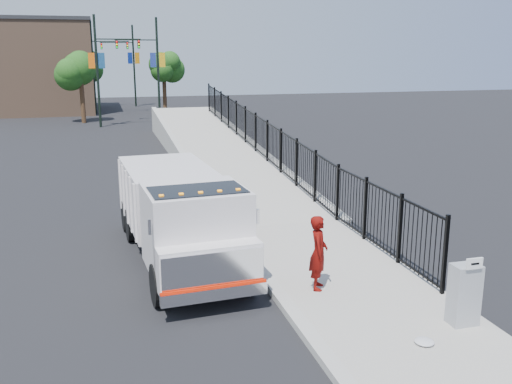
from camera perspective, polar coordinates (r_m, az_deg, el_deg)
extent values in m
plane|color=black|center=(14.02, 1.02, -8.91)|extent=(120.00, 120.00, 0.00)
cube|color=#9E998E|center=(12.96, 11.93, -10.91)|extent=(3.55, 12.00, 0.12)
cube|color=#ADAAA3|center=(12.25, 3.70, -12.04)|extent=(0.30, 12.00, 0.16)
cube|color=#9E998E|center=(29.49, -3.75, 3.23)|extent=(3.95, 24.06, 3.19)
cube|color=black|center=(25.84, 1.12, 3.77)|extent=(0.10, 28.00, 1.80)
cube|color=black|center=(15.55, -7.82, -4.64)|extent=(1.38, 6.51, 0.21)
cube|color=silver|center=(13.22, -6.05, -3.60)|extent=(2.37, 2.24, 1.90)
cube|color=silver|center=(12.29, -4.71, -7.30)|extent=(2.27, 0.81, 0.95)
cube|color=silver|center=(11.97, -4.28, -7.88)|extent=(2.19, 0.22, 0.81)
cube|color=silver|center=(12.09, -4.15, -10.10)|extent=(2.29, 0.32, 0.27)
cube|color=red|center=(12.03, -4.16, -9.48)|extent=(2.28, 0.20, 0.06)
cube|color=black|center=(12.84, -5.87, -1.48)|extent=(2.17, 1.37, 0.81)
cube|color=silver|center=(16.46, -8.79, -0.20)|extent=(2.55, 4.14, 1.62)
cube|color=silver|center=(12.00, -10.60, -3.46)|extent=(0.06, 0.06, 0.33)
cube|color=silver|center=(12.54, 0.20, -2.46)|extent=(0.06, 0.06, 0.33)
cube|color=orange|center=(12.26, -9.45, -0.40)|extent=(0.10, 0.08, 0.06)
cube|color=orange|center=(12.34, -7.49, -0.24)|extent=(0.10, 0.08, 0.06)
cube|color=orange|center=(12.43, -5.56, -0.08)|extent=(0.10, 0.08, 0.06)
cube|color=orange|center=(12.53, -3.66, 0.07)|extent=(0.10, 0.08, 0.06)
cube|color=orange|center=(12.65, -1.79, 0.22)|extent=(0.10, 0.08, 0.06)
cylinder|color=black|center=(12.77, -9.66, -9.14)|extent=(0.37, 0.97, 0.95)
cylinder|color=black|center=(13.21, -1.01, -8.15)|extent=(0.37, 0.97, 0.95)
cylinder|color=black|center=(17.13, -12.30, -3.26)|extent=(0.37, 0.97, 0.95)
cylinder|color=black|center=(17.45, -5.79, -2.69)|extent=(0.37, 0.97, 0.95)
cylinder|color=black|center=(18.13, -12.72, -2.34)|extent=(0.37, 0.97, 0.95)
cylinder|color=black|center=(18.43, -6.55, -1.81)|extent=(0.37, 0.97, 0.95)
imported|color=#5D0805|center=(13.09, 6.27, -6.04)|extent=(0.62, 0.74, 1.73)
cube|color=gray|center=(12.19, 20.10, -9.61)|extent=(0.55, 0.40, 1.25)
cube|color=white|center=(11.76, 21.01, -6.70)|extent=(0.35, 0.04, 0.22)
ellipsoid|color=silver|center=(11.43, 16.49, -14.15)|extent=(0.37, 0.37, 0.09)
cylinder|color=black|center=(43.62, -15.58, 11.49)|extent=(0.18, 0.18, 8.00)
cube|color=black|center=(43.64, -13.62, 14.63)|extent=(3.20, 0.08, 0.08)
cube|color=black|center=(43.71, -11.65, 14.27)|extent=(0.18, 0.22, 0.60)
cube|color=navy|center=(43.61, -15.18, 12.57)|extent=(0.45, 0.04, 1.10)
cube|color=orange|center=(43.61, -16.12, 12.51)|extent=(0.45, 0.04, 1.10)
cylinder|color=black|center=(46.25, -9.77, 11.90)|extent=(0.18, 0.18, 8.00)
cube|color=black|center=(46.11, -11.93, 14.66)|extent=(3.20, 0.08, 0.08)
cube|color=black|center=(46.03, -13.75, 14.13)|extent=(0.18, 0.22, 0.60)
cube|color=gold|center=(46.27, -9.36, 12.91)|extent=(0.45, 0.04, 1.10)
cube|color=navy|center=(46.20, -10.25, 12.87)|extent=(0.45, 0.04, 1.10)
cylinder|color=black|center=(53.24, -15.96, 11.81)|extent=(0.18, 0.18, 8.00)
cube|color=black|center=(53.24, -14.36, 14.39)|extent=(3.20, 0.08, 0.08)
cube|color=black|center=(53.29, -12.74, 14.10)|extent=(0.18, 0.22, 0.60)
cube|color=navy|center=(53.22, -15.64, 12.69)|extent=(0.45, 0.04, 1.10)
cube|color=orange|center=(53.23, -16.41, 12.64)|extent=(0.45, 0.04, 1.10)
cylinder|color=black|center=(59.74, -12.10, 12.19)|extent=(0.18, 0.18, 8.00)
cube|color=black|center=(59.66, -13.79, 14.32)|extent=(3.20, 0.08, 0.08)
cube|color=black|center=(59.62, -15.20, 13.90)|extent=(0.18, 0.22, 0.60)
cube|color=orange|center=(59.75, -11.79, 12.98)|extent=(0.45, 0.04, 1.10)
cube|color=navy|center=(59.71, -12.48, 12.94)|extent=(0.45, 0.04, 1.10)
cylinder|color=#382314|center=(46.77, -16.95, 8.58)|extent=(0.36, 0.36, 3.20)
sphere|color=#194714|center=(46.64, -17.16, 11.51)|extent=(2.63, 2.63, 2.63)
cylinder|color=#382314|center=(53.06, -9.12, 9.55)|extent=(0.36, 0.36, 3.20)
sphere|color=#194714|center=(52.94, -9.22, 12.14)|extent=(2.15, 2.15, 2.15)
cylinder|color=#382314|center=(61.73, -16.46, 9.75)|extent=(0.36, 0.36, 3.20)
sphere|color=#194714|center=(61.63, -16.61, 11.97)|extent=(3.01, 3.01, 3.01)
cube|color=#8C664C|center=(56.67, -21.15, 11.51)|extent=(10.00, 10.00, 8.00)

